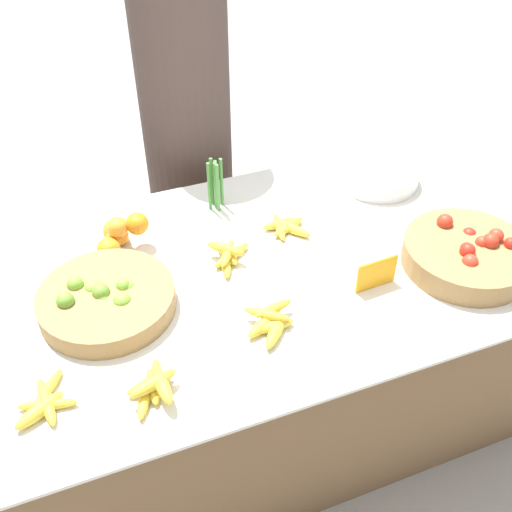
# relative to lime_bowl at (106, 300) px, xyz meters

# --- Properties ---
(ground_plane) EXTENTS (12.00, 12.00, 0.00)m
(ground_plane) POSITION_rel_lime_bowl_xyz_m (0.46, 0.01, -0.67)
(ground_plane) COLOR gray
(market_table) EXTENTS (1.75, 1.04, 0.64)m
(market_table) POSITION_rel_lime_bowl_xyz_m (0.46, 0.01, -0.35)
(market_table) COLOR brown
(market_table) RESTS_ON ground_plane
(lime_bowl) EXTENTS (0.39, 0.39, 0.10)m
(lime_bowl) POSITION_rel_lime_bowl_xyz_m (0.00, 0.00, 0.00)
(lime_bowl) COLOR olive
(lime_bowl) RESTS_ON market_table
(tomato_basket) EXTENTS (0.39, 0.39, 0.12)m
(tomato_basket) POSITION_rel_lime_bowl_xyz_m (1.08, -0.21, 0.01)
(tomato_basket) COLOR olive
(tomato_basket) RESTS_ON market_table
(orange_pile) EXTENTS (0.18, 0.16, 0.12)m
(orange_pile) POSITION_rel_lime_bowl_xyz_m (0.09, 0.27, 0.02)
(orange_pile) COLOR orange
(orange_pile) RESTS_ON market_table
(metal_bowl) EXTENTS (0.30, 0.30, 0.06)m
(metal_bowl) POSITION_rel_lime_bowl_xyz_m (1.06, 0.30, -0.00)
(metal_bowl) COLOR silver
(metal_bowl) RESTS_ON market_table
(price_sign) EXTENTS (0.13, 0.01, 0.10)m
(price_sign) POSITION_rel_lime_bowl_xyz_m (0.76, -0.20, 0.02)
(price_sign) COLOR orange
(price_sign) RESTS_ON market_table
(veg_bundle) EXTENTS (0.06, 0.06, 0.19)m
(veg_bundle) POSITION_rel_lime_bowl_xyz_m (0.45, 0.36, 0.06)
(veg_bundle) COLOR #4C8E42
(veg_bundle) RESTS_ON market_table
(banana_bunch_back_center) EXTENTS (0.17, 0.17, 0.05)m
(banana_bunch_back_center) POSITION_rel_lime_bowl_xyz_m (0.41, -0.24, -0.01)
(banana_bunch_back_center) COLOR gold
(banana_bunch_back_center) RESTS_ON market_table
(banana_bunch_front_left) EXTENTS (0.15, 0.17, 0.03)m
(banana_bunch_front_left) POSITION_rel_lime_bowl_xyz_m (0.62, 0.15, -0.02)
(banana_bunch_front_left) COLOR gold
(banana_bunch_front_left) RESTS_ON market_table
(banana_bunch_middle_left) EXTENTS (0.15, 0.17, 0.06)m
(banana_bunch_middle_left) POSITION_rel_lime_bowl_xyz_m (0.39, 0.07, -0.01)
(banana_bunch_middle_left) COLOR gold
(banana_bunch_middle_left) RESTS_ON market_table
(banana_bunch_middle_right) EXTENTS (0.16, 0.18, 0.04)m
(banana_bunch_middle_right) POSITION_rel_lime_bowl_xyz_m (-0.20, -0.28, -0.02)
(banana_bunch_middle_right) COLOR gold
(banana_bunch_middle_right) RESTS_ON market_table
(banana_bunch_front_center) EXTENTS (0.14, 0.18, 0.06)m
(banana_bunch_front_center) POSITION_rel_lime_bowl_xyz_m (0.05, -0.34, -0.01)
(banana_bunch_front_center) COLOR gold
(banana_bunch_front_center) RESTS_ON market_table
(vendor_person) EXTENTS (0.35, 0.35, 1.60)m
(vendor_person) POSITION_rel_lime_bowl_xyz_m (0.48, 0.82, 0.06)
(vendor_person) COLOR #473833
(vendor_person) RESTS_ON ground_plane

